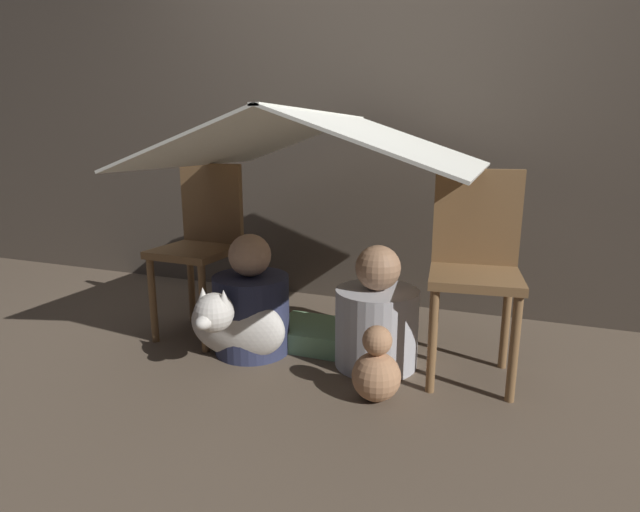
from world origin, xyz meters
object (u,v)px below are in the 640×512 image
object	(u,v)px
chair_right	(475,264)
person_second	(377,319)
person_front	(251,306)
chair_left	(202,241)
dog	(233,324)

from	to	relation	value
chair_right	person_second	size ratio (longest dim) A/B	1.59
person_front	chair_right	bearing A→B (deg)	7.68
chair_left	chair_right	distance (m)	1.34
person_second	person_front	bearing A→B (deg)	-173.41
person_second	dog	bearing A→B (deg)	-162.78
person_front	person_second	bearing A→B (deg)	6.59
chair_right	person_second	distance (m)	0.49
chair_left	person_front	xyz separation A→B (m)	(0.35, -0.13, -0.26)
person_front	person_second	xyz separation A→B (m)	(0.59, 0.07, -0.01)
chair_left	person_second	size ratio (longest dim) A/B	1.59
chair_right	person_front	distance (m)	1.04
chair_right	person_front	xyz separation A→B (m)	(-0.99, -0.13, -0.26)
chair_left	chair_right	xyz separation A→B (m)	(1.34, -0.00, 0.00)
person_second	dog	distance (m)	0.65
chair_right	chair_left	bearing A→B (deg)	173.38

